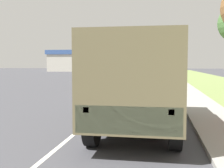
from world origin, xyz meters
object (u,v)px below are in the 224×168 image
car_second_ahead (157,74)px  car_third_ahead (135,71)px  military_truck (139,78)px  car_nearest_ahead (105,80)px  car_fourth_ahead (141,70)px

car_second_ahead → car_third_ahead: same height
military_truck → car_nearest_ahead: size_ratio=1.51×
military_truck → car_third_ahead: military_truck is taller
car_nearest_ahead → car_second_ahead: bearing=73.9°
car_nearest_ahead → car_third_ahead: (-0.00, 28.89, -0.00)m
military_truck → car_second_ahead: military_truck is taller
car_second_ahead → car_nearest_ahead: bearing=-106.1°
military_truck → car_third_ahead: size_ratio=1.67×
car_second_ahead → car_third_ahead: bearing=106.4°
car_nearest_ahead → car_second_ahead: (4.20, 14.57, -0.00)m
car_nearest_ahead → car_second_ahead: 15.17m
military_truck → car_second_ahead: bearing=89.3°
car_second_ahead → car_fourth_ahead: size_ratio=0.91×
car_nearest_ahead → military_truck: bearing=-74.6°
military_truck → car_fourth_ahead: 56.25m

